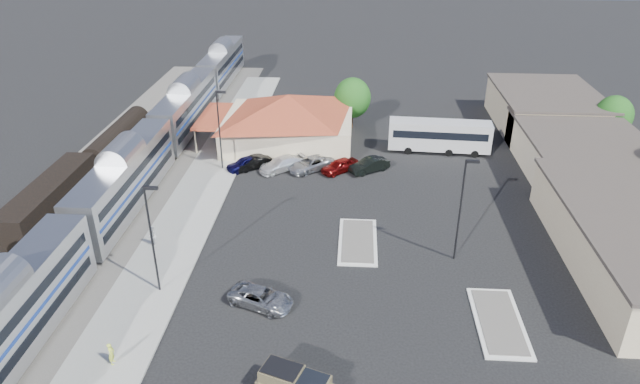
{
  "coord_description": "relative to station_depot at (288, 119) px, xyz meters",
  "views": [
    {
      "loc": [
        3.49,
        -40.25,
        26.62
      ],
      "look_at": [
        0.44,
        5.89,
        2.8
      ],
      "focal_mm": 32.0,
      "sensor_mm": 36.0,
      "label": 1
    }
  ],
  "objects": [
    {
      "name": "lamp_plat_n",
      "position": [
        -6.34,
        -8.0,
        2.21
      ],
      "size": [
        1.08,
        0.25,
        9.0
      ],
      "color": "black",
      "rests_on": "ground"
    },
    {
      "name": "freight_cars",
      "position": [
        -19.44,
        -20.34,
        -1.21
      ],
      "size": [
        2.8,
        46.0,
        4.0
      ],
      "color": "black",
      "rests_on": "ground"
    },
    {
      "name": "parked_car_b",
      "position": [
        -3.11,
        -7.43,
        -2.45
      ],
      "size": [
        4.22,
        3.6,
        1.37
      ],
      "primitive_type": "imported",
      "rotation": [
        0.0,
        0.0,
        -0.95
      ],
      "color": "black",
      "rests_on": "ground"
    },
    {
      "name": "parked_car_f",
      "position": [
        9.69,
        -7.43,
        -2.38
      ],
      "size": [
        4.69,
        3.89,
        1.51
      ],
      "primitive_type": "imported",
      "rotation": [
        0.0,
        0.0,
        -0.97
      ],
      "color": "black",
      "rests_on": "ground"
    },
    {
      "name": "parked_car_d",
      "position": [
        3.29,
        -7.43,
        -2.4
      ],
      "size": [
        5.61,
        5.21,
        1.46
      ],
      "primitive_type": "imported",
      "rotation": [
        0.0,
        0.0,
        -0.88
      ],
      "color": "#92959A",
      "rests_on": "ground"
    },
    {
      "name": "person_b",
      "position": [
        -8.92,
        -23.99,
        -2.04
      ],
      "size": [
        0.97,
        1.07,
        1.81
      ],
      "primitive_type": "imported",
      "rotation": [
        0.0,
        0.0,
        -1.19
      ],
      "color": "silver",
      "rests_on": "platform"
    },
    {
      "name": "parked_car_a",
      "position": [
        -3.94,
        -7.73,
        -2.41
      ],
      "size": [
        4.38,
        3.89,
        1.43
      ],
      "primitive_type": "imported",
      "rotation": [
        0.0,
        0.0,
        -0.92
      ],
      "color": "#0D0C40",
      "rests_on": "ground"
    },
    {
      "name": "tree_depot",
      "position": [
        7.56,
        6.0,
        0.89
      ],
      "size": [
        4.71,
        4.71,
        6.63
      ],
      "color": "#382314",
      "rests_on": "ground"
    },
    {
      "name": "suv",
      "position": [
        1.54,
        -31.13,
        -2.45
      ],
      "size": [
        5.39,
        3.92,
        1.36
      ],
      "primitive_type": "imported",
      "rotation": [
        0.0,
        0.0,
        1.19
      ],
      "color": "#9EA0A5",
      "rests_on": "ground"
    },
    {
      "name": "traffic_island_south",
      "position": [
        8.56,
        -22.0,
        -3.03
      ],
      "size": [
        3.3,
        7.5,
        0.21
      ],
      "color": "silver",
      "rests_on": "ground"
    },
    {
      "name": "tree_east_c",
      "position": [
        38.56,
        2.0,
        0.63
      ],
      "size": [
        4.41,
        4.41,
        6.21
      ],
      "color": "#382314",
      "rests_on": "ground"
    },
    {
      "name": "passenger_train",
      "position": [
        -13.44,
        -17.33,
        -0.26
      ],
      "size": [
        3.0,
        104.0,
        5.55
      ],
      "color": "silver",
      "rests_on": "ground"
    },
    {
      "name": "buildings_east",
      "position": [
        32.56,
        -9.72,
        -0.86
      ],
      "size": [
        14.4,
        51.4,
        4.8
      ],
      "color": "#C6B28C",
      "rests_on": "ground"
    },
    {
      "name": "station_depot",
      "position": [
        0.0,
        0.0,
        0.0
      ],
      "size": [
        18.35,
        12.24,
        6.2
      ],
      "color": "beige",
      "rests_on": "ground"
    },
    {
      "name": "coach_bus",
      "position": [
        17.87,
        -1.39,
        -0.96
      ],
      "size": [
        11.86,
        3.26,
        3.76
      ],
      "rotation": [
        0.0,
        0.0,
        1.51
      ],
      "color": "white",
      "rests_on": "ground"
    },
    {
      "name": "platform",
      "position": [
        -7.44,
        -18.0,
        -3.04
      ],
      "size": [
        5.5,
        92.0,
        0.18
      ],
      "primitive_type": "cube",
      "color": "gray",
      "rests_on": "ground"
    },
    {
      "name": "railbed",
      "position": [
        -16.44,
        -16.0,
        -3.07
      ],
      "size": [
        16.0,
        100.0,
        0.12
      ],
      "primitive_type": "cube",
      "color": "#4C4944",
      "rests_on": "ground"
    },
    {
      "name": "lamp_lot",
      "position": [
        16.66,
        -24.0,
        2.21
      ],
      "size": [
        1.08,
        0.25,
        9.0
      ],
      "color": "black",
      "rests_on": "ground"
    },
    {
      "name": "lamp_plat_s",
      "position": [
        -6.34,
        -30.0,
        2.21
      ],
      "size": [
        1.08,
        0.25,
        9.0
      ],
      "color": "black",
      "rests_on": "ground"
    },
    {
      "name": "traffic_island_north",
      "position": [
        18.56,
        -32.0,
        -3.03
      ],
      "size": [
        3.3,
        7.5,
        0.21
      ],
      "color": "silver",
      "rests_on": "ground"
    },
    {
      "name": "parked_car_e",
      "position": [
        6.49,
        -7.73,
        -2.39
      ],
      "size": [
        4.49,
        4.13,
        1.49
      ],
      "primitive_type": "imported",
      "rotation": [
        0.0,
        0.0,
        -0.88
      ],
      "color": "maroon",
      "rests_on": "ground"
    },
    {
      "name": "parked_car_c",
      "position": [
        0.09,
        -7.73,
        -2.38
      ],
      "size": [
        5.43,
        4.8,
        1.51
      ],
      "primitive_type": "imported",
      "rotation": [
        0.0,
        0.0,
        -0.93
      ],
      "color": "white",
      "rests_on": "ground"
    },
    {
      "name": "person_a",
      "position": [
        -6.97,
        -37.78,
        -2.15
      ],
      "size": [
        0.44,
        0.62,
        1.6
      ],
      "primitive_type": "imported",
      "rotation": [
        0.0,
        0.0,
        1.68
      ],
      "color": "#C5D643",
      "rests_on": "platform"
    },
    {
      "name": "ground",
      "position": [
        4.56,
        -24.0,
        -3.13
      ],
      "size": [
        280.0,
        280.0,
        0.0
      ],
      "primitive_type": "plane",
      "color": "black",
      "rests_on": "ground"
    }
  ]
}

